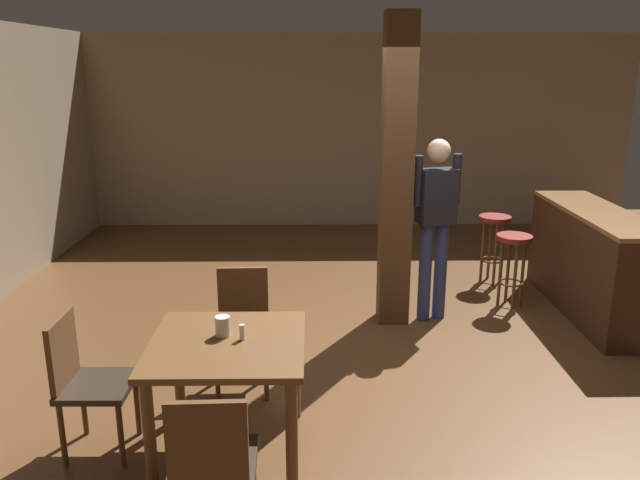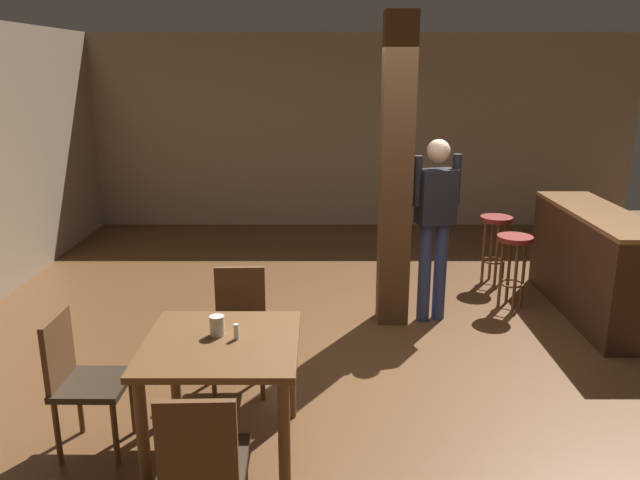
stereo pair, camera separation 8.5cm
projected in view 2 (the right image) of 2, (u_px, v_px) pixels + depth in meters
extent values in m
plane|color=brown|center=(398.00, 355.00, 5.24)|extent=(10.80, 10.80, 0.00)
cube|color=gray|center=(366.00, 132.00, 9.19)|extent=(8.00, 0.10, 2.80)
cube|color=#4C301C|center=(399.00, 175.00, 5.59)|extent=(0.28, 0.28, 2.80)
cube|color=brown|center=(224.00, 344.00, 3.76)|extent=(0.93, 0.93, 0.04)
cylinder|color=brown|center=(293.00, 369.00, 4.24)|extent=(0.07, 0.07, 0.71)
cylinder|color=brown|center=(177.00, 369.00, 4.24)|extent=(0.07, 0.07, 0.71)
cylinder|color=brown|center=(287.00, 436.00, 3.48)|extent=(0.07, 0.07, 0.71)
cylinder|color=brown|center=(145.00, 436.00, 3.48)|extent=(0.07, 0.07, 0.71)
cube|color=#2D2319|center=(96.00, 384.00, 3.86)|extent=(0.42, 0.42, 0.04)
cube|color=brown|center=(61.00, 350.00, 3.80)|extent=(0.04, 0.38, 0.45)
cylinder|color=brown|center=(135.00, 402.00, 4.09)|extent=(0.04, 0.04, 0.43)
cylinder|color=brown|center=(118.00, 432.00, 3.75)|extent=(0.04, 0.04, 0.43)
cylinder|color=brown|center=(82.00, 401.00, 4.09)|extent=(0.04, 0.04, 0.43)
cylinder|color=brown|center=(60.00, 431.00, 3.76)|extent=(0.04, 0.04, 0.43)
cube|color=#2D2319|center=(242.00, 333.00, 4.59)|extent=(0.43, 0.43, 0.04)
cube|color=brown|center=(243.00, 295.00, 4.71)|extent=(0.38, 0.05, 0.45)
cylinder|color=brown|center=(265.00, 372.00, 4.49)|extent=(0.04, 0.04, 0.43)
cylinder|color=brown|center=(216.00, 372.00, 4.48)|extent=(0.04, 0.04, 0.43)
cylinder|color=brown|center=(267.00, 350.00, 4.82)|extent=(0.04, 0.04, 0.43)
cylinder|color=brown|center=(222.00, 351.00, 4.81)|extent=(0.04, 0.04, 0.43)
cube|color=#2D2319|center=(208.00, 461.00, 3.11)|extent=(0.43, 0.43, 0.04)
cube|color=brown|center=(199.00, 444.00, 2.86)|extent=(0.38, 0.05, 0.45)
cylinder|color=brown|center=(182.00, 478.00, 3.33)|extent=(0.04, 0.04, 0.43)
cylinder|color=brown|center=(247.00, 477.00, 3.34)|extent=(0.04, 0.04, 0.43)
cylinder|color=beige|center=(220.00, 325.00, 3.81)|extent=(0.09, 0.09, 0.13)
cylinder|color=silver|center=(239.00, 332.00, 3.76)|extent=(0.03, 0.03, 0.10)
cube|color=black|center=(439.00, 197.00, 5.66)|extent=(0.38, 0.29, 0.50)
sphere|color=beige|center=(441.00, 151.00, 5.55)|extent=(0.26, 0.26, 0.21)
cylinder|color=navy|center=(443.00, 271.00, 5.88)|extent=(0.15, 0.15, 0.95)
cylinder|color=navy|center=(427.00, 273.00, 5.84)|extent=(0.15, 0.15, 0.95)
cylinder|color=black|center=(459.00, 179.00, 5.67)|extent=(0.10, 0.10, 0.46)
cylinder|color=black|center=(420.00, 181.00, 5.57)|extent=(0.10, 0.10, 0.46)
cube|color=brown|center=(604.00, 214.00, 5.86)|extent=(0.56, 1.97, 0.04)
cube|color=#382114|center=(587.00, 266.00, 6.00)|extent=(0.36, 1.97, 0.98)
cylinder|color=maroon|center=(518.00, 239.00, 6.09)|extent=(0.35, 0.35, 0.05)
torus|color=brown|center=(514.00, 284.00, 6.21)|extent=(0.24, 0.24, 0.02)
cylinder|color=brown|center=(511.00, 271.00, 6.29)|extent=(0.03, 0.03, 0.69)
cylinder|color=brown|center=(518.00, 278.00, 6.08)|extent=(0.03, 0.03, 0.69)
cylinder|color=brown|center=(526.00, 275.00, 6.19)|extent=(0.03, 0.03, 0.69)
cylinder|color=brown|center=(503.00, 275.00, 6.19)|extent=(0.03, 0.03, 0.69)
cylinder|color=maroon|center=(499.00, 219.00, 6.79)|extent=(0.35, 0.35, 0.05)
torus|color=brown|center=(496.00, 261.00, 6.92)|extent=(0.25, 0.25, 0.02)
cylinder|color=brown|center=(494.00, 249.00, 7.00)|extent=(0.03, 0.03, 0.71)
cylinder|color=brown|center=(499.00, 255.00, 6.78)|extent=(0.03, 0.03, 0.71)
cylinder|color=brown|center=(507.00, 252.00, 6.89)|extent=(0.03, 0.03, 0.71)
cylinder|color=brown|center=(486.00, 252.00, 6.89)|extent=(0.03, 0.03, 0.71)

